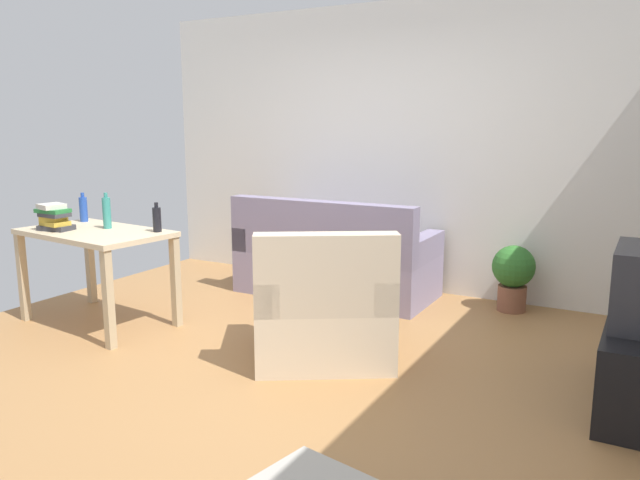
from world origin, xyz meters
TOP-DOWN VIEW (x-y plane):
  - ground_plane at (0.00, 0.00)m, footprint 5.20×4.40m
  - wall_rear at (0.00, 2.20)m, footprint 5.20×0.10m
  - couch at (-0.36, 1.59)m, footprint 1.80×0.84m
  - desk at (-1.62, -0.04)m, footprint 1.27×0.83m
  - potted_plant at (1.21, 1.90)m, footprint 0.36×0.36m
  - armchair at (0.32, 0.16)m, footprint 1.21×1.19m
  - bottle_blue at (-2.05, 0.22)m, footprint 0.07×0.07m
  - bottle_tall at (-1.60, 0.07)m, footprint 0.06×0.06m
  - bottle_dark at (-1.14, 0.14)m, footprint 0.07×0.07m
  - book_stack at (-1.89, -0.20)m, footprint 0.27×0.22m

SIDE VIEW (x-z plane):
  - ground_plane at x=0.00m, z-range -0.02..0.00m
  - couch at x=-0.36m, z-range -0.15..0.77m
  - armchair at x=0.32m, z-range -0.14..0.78m
  - potted_plant at x=1.21m, z-range 0.05..0.62m
  - desk at x=-1.62m, z-range 0.27..1.03m
  - bottle_dark at x=-1.14m, z-range 0.74..0.97m
  - book_stack at x=-1.89m, z-range 0.76..0.97m
  - bottle_blue at x=-2.05m, z-range 0.74..0.99m
  - bottle_tall at x=-1.60m, z-range 0.74..1.03m
  - wall_rear at x=0.00m, z-range 0.00..2.70m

